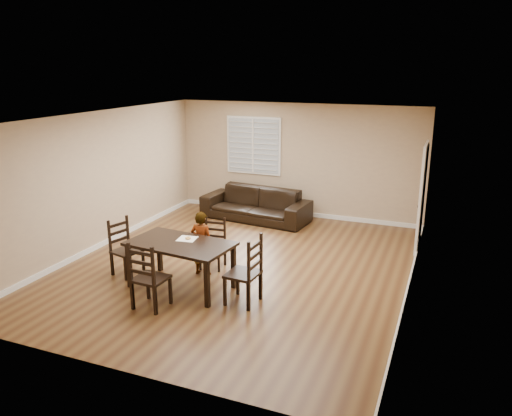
# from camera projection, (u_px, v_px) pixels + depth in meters

# --- Properties ---
(ground) EXTENTS (7.00, 7.00, 0.00)m
(ground) POSITION_uv_depth(u_px,v_px,m) (238.00, 266.00, 9.14)
(ground) COLOR brown
(ground) RESTS_ON ground
(room) EXTENTS (6.04, 7.04, 2.72)m
(room) POSITION_uv_depth(u_px,v_px,m) (243.00, 168.00, 8.78)
(room) COLOR tan
(room) RESTS_ON ground
(dining_table) EXTENTS (1.77, 1.12, 0.79)m
(dining_table) POSITION_uv_depth(u_px,v_px,m) (180.00, 247.00, 8.08)
(dining_table) COLOR black
(dining_table) RESTS_ON ground
(chair_near) EXTENTS (0.45, 0.42, 0.91)m
(chair_near) POSITION_uv_depth(u_px,v_px,m) (215.00, 244.00, 9.07)
(chair_near) COLOR black
(chair_near) RESTS_ON ground
(chair_far) EXTENTS (0.50, 0.47, 1.07)m
(chair_far) POSITION_uv_depth(u_px,v_px,m) (145.00, 280.00, 7.38)
(chair_far) COLOR black
(chair_far) RESTS_ON ground
(chair_left) EXTENTS (0.52, 0.54, 1.00)m
(chair_left) POSITION_uv_depth(u_px,v_px,m) (122.00, 248.00, 8.74)
(chair_left) COLOR black
(chair_left) RESTS_ON ground
(chair_right) EXTENTS (0.49, 0.52, 1.10)m
(chair_right) POSITION_uv_depth(u_px,v_px,m) (251.00, 274.00, 7.56)
(chair_right) COLOR black
(chair_right) RESTS_ON ground
(child) EXTENTS (0.42, 0.28, 1.15)m
(child) POSITION_uv_depth(u_px,v_px,m) (202.00, 243.00, 8.63)
(child) COLOR gray
(child) RESTS_ON ground
(napkin) EXTENTS (0.34, 0.34, 0.00)m
(napkin) POSITION_uv_depth(u_px,v_px,m) (187.00, 239.00, 8.22)
(napkin) COLOR silver
(napkin) RESTS_ON dining_table
(donut) EXTENTS (0.10, 0.10, 0.04)m
(donut) POSITION_uv_depth(u_px,v_px,m) (188.00, 238.00, 8.20)
(donut) COLOR #CC9449
(donut) RESTS_ON napkin
(sofa) EXTENTS (2.64, 1.27, 0.74)m
(sofa) POSITION_uv_depth(u_px,v_px,m) (256.00, 204.00, 11.79)
(sofa) COLOR black
(sofa) RESTS_ON ground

